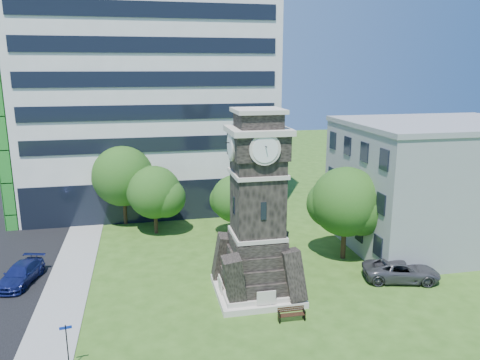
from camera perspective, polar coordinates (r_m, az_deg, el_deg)
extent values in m
plane|color=#2F5317|center=(29.84, -2.82, -15.86)|extent=(160.00, 160.00, 0.00)
cube|color=gray|center=(34.43, -20.44, -12.48)|extent=(3.00, 70.00, 0.06)
cube|color=beige|center=(32.00, 2.04, -13.29)|extent=(5.40, 5.40, 0.40)
cube|color=beige|center=(31.85, 2.05, -12.72)|extent=(4.80, 4.80, 0.30)
cube|color=black|center=(29.51, 2.15, -1.07)|extent=(3.00, 3.00, 6.40)
cube|color=beige|center=(30.41, 2.10, -6.55)|extent=(3.25, 3.25, 0.25)
cube|color=beige|center=(29.27, 2.17, 0.82)|extent=(3.25, 3.25, 0.25)
cube|color=black|center=(28.37, 2.88, -3.79)|extent=(0.35, 0.08, 1.10)
cube|color=black|center=(28.92, 2.20, 4.30)|extent=(3.30, 3.30, 1.60)
cube|color=beige|center=(28.79, 2.22, 6.07)|extent=(3.70, 3.70, 0.35)
cylinder|color=white|center=(27.24, 3.11, 3.71)|extent=(1.56, 0.06, 1.56)
cylinder|color=white|center=(28.55, -1.25, 4.18)|extent=(0.06, 1.56, 1.56)
cube|color=black|center=(28.72, 2.23, 7.26)|extent=(2.60, 2.60, 0.90)
cube|color=beige|center=(28.66, 2.24, 8.45)|extent=(3.00, 3.00, 0.25)
cube|color=white|center=(51.69, -11.12, 12.62)|extent=(25.00, 15.00, 28.00)
cube|color=black|center=(46.26, -10.27, -2.52)|extent=(24.50, 0.80, 4.00)
cube|color=gray|center=(42.46, 22.86, -0.65)|extent=(15.00, 12.00, 10.00)
cube|color=gray|center=(41.59, 23.52, 6.31)|extent=(15.20, 12.20, 0.40)
imported|color=#121A52|center=(36.48, -25.17, -10.33)|extent=(2.94, 4.94, 1.34)
imported|color=#424145|center=(35.38, 19.05, -10.39)|extent=(5.70, 3.66, 1.46)
cube|color=black|center=(28.78, 4.78, -16.36)|extent=(0.05, 0.41, 0.64)
cube|color=black|center=(29.22, 7.81, -15.95)|extent=(0.05, 0.41, 0.64)
cube|color=black|center=(28.95, 6.32, -16.00)|extent=(1.64, 0.44, 0.04)
cube|color=black|center=(28.99, 6.20, -15.37)|extent=(1.64, 0.04, 0.37)
cylinder|color=black|center=(25.92, -20.29, -18.59)|extent=(0.06, 0.06, 2.45)
cube|color=navy|center=(25.37, -20.50, -16.52)|extent=(0.59, 0.04, 0.15)
cylinder|color=#332114|center=(46.07, -13.85, -3.58)|extent=(0.33, 0.33, 2.75)
sphere|color=#245B1B|center=(45.22, -14.09, 0.49)|extent=(5.70, 5.70, 5.70)
sphere|color=#245B1B|center=(44.75, -12.61, -0.27)|extent=(4.28, 4.28, 4.28)
sphere|color=#245B1B|center=(46.03, -15.28, 0.25)|extent=(3.99, 3.99, 3.99)
cylinder|color=#332114|center=(43.06, -10.22, -4.97)|extent=(0.34, 0.34, 2.22)
sphere|color=#1B5619|center=(42.28, -10.37, -1.48)|extent=(4.72, 4.72, 4.72)
sphere|color=#1B5619|center=(41.97, -9.04, -2.15)|extent=(3.54, 3.54, 3.54)
sphere|color=#1B5619|center=(42.91, -11.49, -1.65)|extent=(3.30, 3.30, 3.30)
cylinder|color=#332114|center=(41.67, -0.57, -5.54)|extent=(0.33, 0.33, 2.01)
sphere|color=#285419|center=(40.93, -0.58, -2.28)|extent=(4.19, 4.19, 4.19)
sphere|color=#285419|center=(40.82, 0.70, -2.90)|extent=(3.15, 3.15, 3.15)
sphere|color=#285419|center=(41.36, -1.72, -2.44)|extent=(2.94, 2.94, 2.94)
cylinder|color=#332114|center=(37.82, 12.50, -7.37)|extent=(0.39, 0.39, 2.69)
sphere|color=#2C5318|center=(36.79, 12.76, -2.59)|extent=(5.37, 5.37, 5.37)
sphere|color=#2C5318|center=(36.93, 14.58, -3.48)|extent=(4.03, 4.03, 4.03)
sphere|color=#2C5318|center=(37.09, 10.99, -2.85)|extent=(3.76, 3.76, 3.76)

